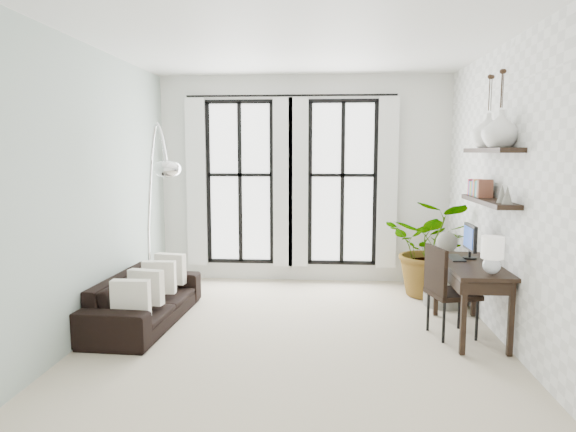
# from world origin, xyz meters

# --- Properties ---
(floor) EXTENTS (5.00, 5.00, 0.00)m
(floor) POSITION_xyz_m (0.00, 0.00, 0.00)
(floor) COLOR beige
(floor) RESTS_ON ground
(ceiling) EXTENTS (5.00, 5.00, 0.00)m
(ceiling) POSITION_xyz_m (0.00, 0.00, 3.20)
(ceiling) COLOR white
(ceiling) RESTS_ON wall_back
(wall_left) EXTENTS (0.00, 5.00, 5.00)m
(wall_left) POSITION_xyz_m (-2.25, 0.00, 1.60)
(wall_left) COLOR #A3B5AC
(wall_left) RESTS_ON floor
(wall_right) EXTENTS (0.00, 5.00, 5.00)m
(wall_right) POSITION_xyz_m (2.25, 0.00, 1.60)
(wall_right) COLOR white
(wall_right) RESTS_ON floor
(wall_back) EXTENTS (4.50, 0.00, 4.50)m
(wall_back) POSITION_xyz_m (0.00, 2.50, 1.60)
(wall_back) COLOR white
(wall_back) RESTS_ON floor
(windows) EXTENTS (3.26, 0.13, 2.65)m
(windows) POSITION_xyz_m (-0.20, 2.43, 1.56)
(windows) COLOR white
(windows) RESTS_ON wall_back
(wall_shelves) EXTENTS (0.25, 1.30, 0.60)m
(wall_shelves) POSITION_xyz_m (2.11, 0.21, 1.73)
(wall_shelves) COLOR black
(wall_shelves) RESTS_ON wall_right
(sofa) EXTENTS (0.88, 2.03, 0.58)m
(sofa) POSITION_xyz_m (-1.80, 0.30, 0.29)
(sofa) COLOR black
(sofa) RESTS_ON floor
(throw_pillows) EXTENTS (0.40, 1.52, 0.40)m
(throw_pillows) POSITION_xyz_m (-1.70, 0.30, 0.50)
(throw_pillows) COLOR white
(throw_pillows) RESTS_ON sofa
(plant) EXTENTS (1.56, 1.48, 1.38)m
(plant) POSITION_xyz_m (1.85, 1.72, 0.69)
(plant) COLOR #2D7228
(plant) RESTS_ON floor
(desk) EXTENTS (0.58, 1.36, 1.20)m
(desk) POSITION_xyz_m (1.94, 0.13, 0.75)
(desk) COLOR black
(desk) RESTS_ON floor
(desk_chair) EXTENTS (0.58, 0.58, 1.01)m
(desk_chair) POSITION_xyz_m (1.66, 0.09, 0.57)
(desk_chair) COLOR black
(desk_chair) RESTS_ON floor
(arc_lamp) EXTENTS (0.74, 0.75, 2.38)m
(arc_lamp) POSITION_xyz_m (-1.69, 0.55, 1.77)
(arc_lamp) COLOR silver
(arc_lamp) RESTS_ON floor
(buddha) EXTENTS (0.55, 0.55, 0.99)m
(buddha) POSITION_xyz_m (1.93, 1.26, 0.42)
(buddha) COLOR gray
(buddha) RESTS_ON floor
(vase_a) EXTENTS (0.37, 0.37, 0.38)m
(vase_a) POSITION_xyz_m (2.11, -0.08, 2.27)
(vase_a) COLOR white
(vase_a) RESTS_ON shelf_upper
(vase_b) EXTENTS (0.37, 0.37, 0.38)m
(vase_b) POSITION_xyz_m (2.11, 0.32, 2.27)
(vase_b) COLOR white
(vase_b) RESTS_ON shelf_upper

